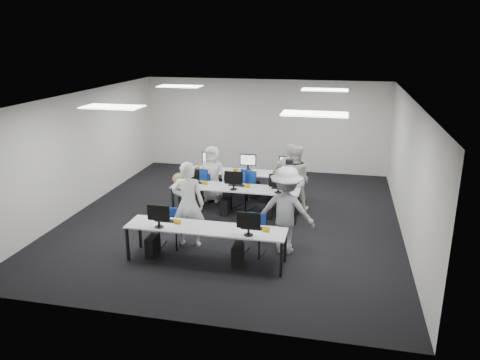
% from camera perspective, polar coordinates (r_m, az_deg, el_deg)
% --- Properties ---
extents(room, '(9.00, 9.02, 3.00)m').
position_cam_1_polar(room, '(11.23, -0.82, 2.53)').
color(room, black).
rests_on(room, ground).
extents(ceiling_panels, '(5.20, 4.60, 0.02)m').
position_cam_1_polar(ceiling_panels, '(10.95, -0.85, 10.07)').
color(ceiling_panels, white).
rests_on(ceiling_panels, room).
extents(desk_front, '(3.20, 0.70, 0.73)m').
position_cam_1_polar(desk_front, '(9.30, -4.21, -6.06)').
color(desk_front, silver).
rests_on(desk_front, ground).
extents(desk_mid, '(3.20, 0.70, 0.73)m').
position_cam_1_polar(desk_mid, '(11.65, -0.57, -1.12)').
color(desk_mid, silver).
rests_on(desk_mid, ground).
extents(desk_back, '(3.20, 0.70, 0.73)m').
position_cam_1_polar(desk_back, '(12.96, 0.82, 0.79)').
color(desk_back, silver).
rests_on(desk_back, ground).
extents(equipment_front, '(2.51, 0.41, 1.19)m').
position_cam_1_polar(equipment_front, '(9.47, -5.31, -7.79)').
color(equipment_front, '#0B5B97').
rests_on(equipment_front, desk_front).
extents(equipment_mid, '(2.91, 0.41, 1.19)m').
position_cam_1_polar(equipment_mid, '(11.78, -1.50, -2.57)').
color(equipment_mid, white).
rests_on(equipment_mid, desk_mid).
extents(equipment_back, '(2.91, 0.41, 1.19)m').
position_cam_1_polar(equipment_back, '(13.03, 1.66, -0.60)').
color(equipment_back, white).
rests_on(equipment_back, desk_back).
extents(chair_0, '(0.42, 0.46, 0.82)m').
position_cam_1_polar(chair_0, '(10.19, -8.40, -6.64)').
color(chair_0, navy).
rests_on(chair_0, ground).
extents(chair_1, '(0.48, 0.51, 0.83)m').
position_cam_1_polar(chair_1, '(9.76, 1.75, -7.53)').
color(chair_1, navy).
rests_on(chair_1, ground).
extents(chair_2, '(0.51, 0.54, 0.94)m').
position_cam_1_polar(chair_2, '(12.55, -5.18, -1.68)').
color(chair_2, navy).
rests_on(chair_2, ground).
extents(chair_3, '(0.64, 0.67, 0.99)m').
position_cam_1_polar(chair_3, '(12.21, 0.49, -2.08)').
color(chair_3, navy).
rests_on(chair_3, ground).
extents(chair_4, '(0.51, 0.54, 0.85)m').
position_cam_1_polar(chair_4, '(12.19, 4.51, -2.37)').
color(chair_4, navy).
rests_on(chair_4, ground).
extents(chair_5, '(0.51, 0.53, 0.81)m').
position_cam_1_polar(chair_5, '(12.83, -4.49, -1.42)').
color(chair_5, navy).
rests_on(chair_5, ground).
extents(chair_6, '(0.51, 0.55, 0.97)m').
position_cam_1_polar(chair_6, '(12.46, -0.24, -1.69)').
color(chair_6, navy).
rests_on(chair_6, ground).
extents(chair_7, '(0.52, 0.55, 0.85)m').
position_cam_1_polar(chair_7, '(12.42, 4.99, -2.02)').
color(chair_7, navy).
rests_on(chair_7, ground).
extents(handbag, '(0.41, 0.33, 0.29)m').
position_cam_1_polar(handbag, '(11.95, -7.41, 0.18)').
color(handbag, tan).
rests_on(handbag, desk_mid).
extents(student_0, '(0.72, 0.51, 1.87)m').
position_cam_1_polar(student_0, '(9.95, -6.32, -2.95)').
color(student_0, silver).
rests_on(student_0, ground).
extents(student_1, '(0.94, 0.80, 1.72)m').
position_cam_1_polar(student_1, '(11.99, 6.60, 0.20)').
color(student_1, silver).
rests_on(student_1, ground).
extents(student_2, '(0.78, 0.54, 1.52)m').
position_cam_1_polar(student_2, '(12.67, -3.38, 0.75)').
color(student_2, silver).
rests_on(student_2, ground).
extents(student_3, '(1.12, 0.76, 1.76)m').
position_cam_1_polar(student_3, '(12.02, 6.04, 0.36)').
color(student_3, silver).
rests_on(student_3, ground).
extents(photographer, '(1.26, 0.81, 1.84)m').
position_cam_1_polar(photographer, '(9.64, 5.62, -3.71)').
color(photographer, gray).
rests_on(photographer, ground).
extents(dslr_camera, '(0.16, 0.19, 0.10)m').
position_cam_1_polar(dslr_camera, '(9.50, 6.05, 2.20)').
color(dslr_camera, black).
rests_on(dslr_camera, photographer).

